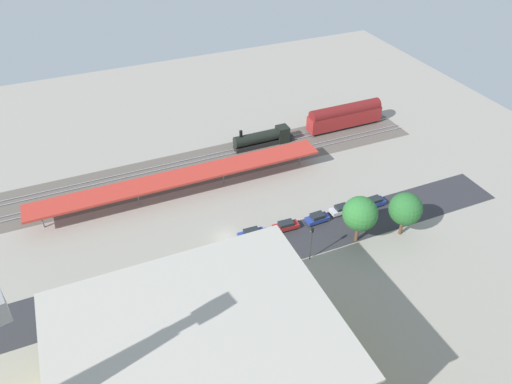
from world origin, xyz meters
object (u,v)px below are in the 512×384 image
at_px(parked_car_3, 286,226).
at_px(construction_building, 200,374).
at_px(parked_car_1, 341,210).
at_px(parked_car_0, 374,202).
at_px(locomotive, 265,138).
at_px(street_tree_2, 97,297).
at_px(street_tree_3, 405,209).
at_px(box_truck_1, 105,313).
at_px(street_tree_1, 360,214).
at_px(street_tree_0, 71,312).
at_px(parked_car_2, 317,218).
at_px(platform_canopy_near, 181,177).
at_px(passenger_coach, 345,116).
at_px(parked_car_4, 251,234).
at_px(traffic_light, 311,239).
at_px(box_truck_0, 201,289).

distance_m(parked_car_3, construction_building, 35.62).
xyz_separation_m(parked_car_1, construction_building, (35.14, 25.87, 6.40)).
height_order(parked_car_0, construction_building, construction_building).
height_order(locomotive, parked_car_3, locomotive).
xyz_separation_m(parked_car_0, street_tree_2, (51.32, 7.01, 4.14)).
distance_m(locomotive, parked_car_0, 29.89).
relative_size(street_tree_2, street_tree_3, 0.89).
distance_m(parked_car_1, box_truck_1, 44.66).
xyz_separation_m(parked_car_3, street_tree_1, (-9.89, 7.37, 5.20)).
height_order(construction_building, street_tree_0, construction_building).
relative_size(parked_car_2, street_tree_2, 0.57).
xyz_separation_m(platform_canopy_near, passenger_coach, (-42.67, -10.23, -0.74)).
bearing_deg(street_tree_0, parked_car_3, -166.79).
bearing_deg(parked_car_2, street_tree_1, 118.28).
height_order(parked_car_4, street_tree_3, street_tree_3).
xyz_separation_m(parked_car_4, box_truck_1, (26.14, 8.09, 0.85)).
distance_m(parked_car_3, traffic_light, 9.09).
distance_m(platform_canopy_near, street_tree_1, 34.38).
height_order(platform_canopy_near, parked_car_2, platform_canopy_near).
height_order(platform_canopy_near, traffic_light, traffic_light).
height_order(street_tree_1, street_tree_2, street_tree_1).
bearing_deg(parked_car_3, locomotive, -106.62).
bearing_deg(construction_building, parked_car_3, -132.65).
bearing_deg(platform_canopy_near, locomotive, -155.15).
bearing_deg(parked_car_2, box_truck_1, 10.66).
distance_m(box_truck_0, box_truck_1, 14.12).
height_order(passenger_coach, street_tree_3, street_tree_3).
bearing_deg(parked_car_3, platform_canopy_near, -51.57).
bearing_deg(passenger_coach, construction_building, 45.49).
distance_m(parked_car_3, box_truck_1, 33.45).
height_order(construction_building, street_tree_2, construction_building).
height_order(street_tree_1, street_tree_3, street_tree_1).
height_order(parked_car_4, box_truck_1, box_truck_1).
bearing_deg(street_tree_0, parked_car_0, -171.60).
xyz_separation_m(parked_car_3, street_tree_2, (32.99, 7.48, 4.18)).
xyz_separation_m(platform_canopy_near, locomotive, (-22.09, -10.23, -2.07)).
bearing_deg(locomotive, box_truck_1, 40.87).
relative_size(platform_canopy_near, box_truck_1, 6.46).
bearing_deg(parked_car_1, traffic_light, 37.01).
bearing_deg(locomotive, platform_canopy_near, 24.85).
height_order(locomotive, street_tree_2, street_tree_2).
height_order(passenger_coach, street_tree_0, street_tree_0).
distance_m(box_truck_0, street_tree_3, 36.62).
relative_size(locomotive, parked_car_3, 2.98).
bearing_deg(street_tree_3, parked_car_1, -54.26).
xyz_separation_m(parked_car_1, box_truck_0, (29.93, 9.09, 1.06)).
xyz_separation_m(street_tree_2, traffic_light, (-33.37, 0.78, -0.39)).
xyz_separation_m(parked_car_0, traffic_light, (17.96, 7.79, 3.75)).
xyz_separation_m(construction_building, street_tree_3, (-41.63, -16.84, -1.57)).
relative_size(parked_car_0, construction_building, 0.14).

